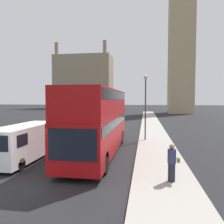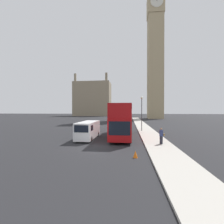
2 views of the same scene
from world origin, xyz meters
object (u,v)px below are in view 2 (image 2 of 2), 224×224
Objects in this scene: white_van at (88,130)px; pedestrian at (161,136)px; street_lamp at (142,109)px; red_double_decker_bus at (122,119)px; clock_tower at (155,46)px.

white_van is 3.46× the size of pedestrian.
pedestrian is 10.58m from street_lamp.
white_van is 8.98m from pedestrian.
street_lamp reaches higher than pedestrian.
red_double_decker_bus is 6.69× the size of pedestrian.
pedestrian is 0.29× the size of street_lamp.
street_lamp is (7.42, 7.53, 2.80)m from white_van.
street_lamp reaches higher than white_van.
clock_tower is 62.35m from white_van.
street_lamp is at bearing 58.69° from red_double_decker_bus.
pedestrian is (4.37, -4.84, -1.51)m from red_double_decker_bus.
white_van is at bearing -151.57° from red_double_decker_bus.
white_van is 0.99× the size of street_lamp.
red_double_decker_bus is 6.31m from street_lamp.
street_lamp is (3.18, 5.23, 1.49)m from red_double_decker_bus.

